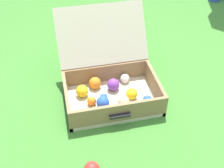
# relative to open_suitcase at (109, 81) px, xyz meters

# --- Properties ---
(ground_plane) EXTENTS (16.00, 16.00, 0.00)m
(ground_plane) POSITION_rel_open_suitcase_xyz_m (0.09, -0.02, -0.10)
(ground_plane) COLOR #3D7A2D
(open_suitcase) EXTENTS (0.52, 0.58, 0.44)m
(open_suitcase) POSITION_rel_open_suitcase_xyz_m (0.00, 0.00, 0.00)
(open_suitcase) COLOR beige
(open_suitcase) RESTS_ON ground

